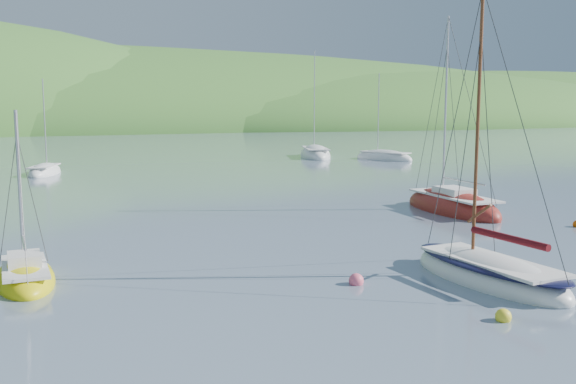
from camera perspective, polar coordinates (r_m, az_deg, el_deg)
name	(u,v)px	position (r m, az deg, el deg)	size (l,w,h in m)	color
ground	(433,303)	(19.98, 12.74, -9.62)	(700.00, 700.00, 0.00)	slate
shoreline_hills	(24,127)	(187.98, -22.41, 5.34)	(690.00, 135.00, 56.00)	#2C6325
daysailer_white	(489,274)	(22.85, 17.42, -6.98)	(2.84, 6.91, 10.44)	white
sloop_red	(452,208)	(36.90, 14.38, -1.36)	(3.07, 8.01, 11.69)	maroon
sailboat_yellow	(25,278)	(23.37, -22.32, -7.06)	(2.01, 4.79, 6.29)	yellow
distant_sloop_a	(45,172)	(58.97, -20.81, 1.64)	(3.95, 6.58, 8.87)	white
distant_sloop_b	(315,155)	(73.40, 2.44, 3.27)	(5.91, 9.75, 13.12)	white
distant_sloop_d	(384,158)	(70.68, 8.53, 3.00)	(5.07, 7.54, 10.17)	white
mooring_buoys	(472,268)	(23.93, 16.05, -6.54)	(15.32, 9.94, 0.50)	yellow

